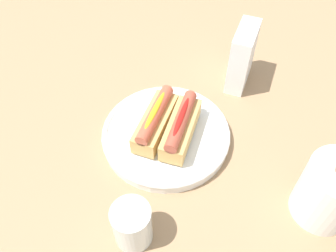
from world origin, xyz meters
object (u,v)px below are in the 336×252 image
(serving_bowl, at_px, (168,136))
(hotdog_back, at_px, (181,127))
(hotdog_front, at_px, (155,120))
(napkin_box, at_px, (242,57))
(paper_towel_roll, at_px, (330,192))
(water_glass, at_px, (132,225))

(serving_bowl, relative_size, hotdog_back, 1.78)
(hotdog_front, xyz_separation_m, napkin_box, (-0.22, 0.16, 0.02))
(hotdog_front, height_order, paper_towel_roll, paper_towel_roll)
(hotdog_front, bearing_deg, hotdog_back, 84.25)
(serving_bowl, relative_size, napkin_box, 1.83)
(serving_bowl, bearing_deg, hotdog_back, 84.25)
(hotdog_back, height_order, paper_towel_roll, paper_towel_roll)
(paper_towel_roll, bearing_deg, hotdog_front, -106.41)
(serving_bowl, height_order, water_glass, water_glass)
(napkin_box, bearing_deg, hotdog_front, -27.50)
(hotdog_front, height_order, hotdog_back, same)
(serving_bowl, xyz_separation_m, napkin_box, (-0.22, 0.13, 0.06))
(serving_bowl, relative_size, water_glass, 3.04)
(paper_towel_roll, distance_m, napkin_box, 0.37)
(hotdog_front, height_order, water_glass, hotdog_front)
(hotdog_back, xyz_separation_m, napkin_box, (-0.22, 0.10, 0.02))
(hotdog_front, xyz_separation_m, hotdog_back, (0.01, 0.05, 0.00))
(water_glass, xyz_separation_m, paper_towel_roll, (-0.12, 0.32, 0.02))
(hotdog_front, relative_size, water_glass, 1.73)
(serving_bowl, relative_size, paper_towel_roll, 2.04)
(serving_bowl, distance_m, paper_towel_roll, 0.33)
(paper_towel_roll, xyz_separation_m, napkin_box, (-0.32, -0.18, 0.01))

